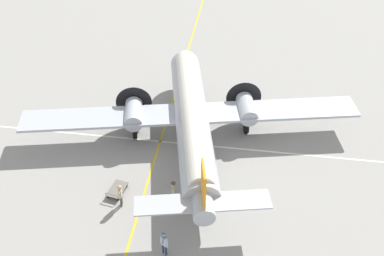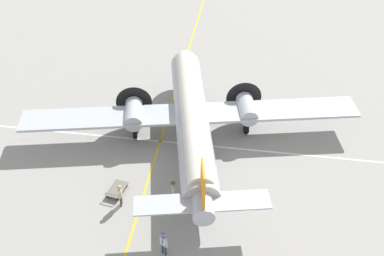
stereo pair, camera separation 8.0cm
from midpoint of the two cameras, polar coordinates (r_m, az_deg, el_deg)
name	(u,v)px [view 1 (the left image)]	position (r m, az deg, el deg)	size (l,w,h in m)	color
ground_plane	(192,144)	(36.17, -0.06, -1.93)	(300.00, 300.00, 0.00)	gray
apron_line_eastwest	(160,141)	(36.52, -3.86, -1.57)	(120.00, 0.16, 0.01)	gold
apron_line_northsouth	(192,144)	(36.16, -0.07, -1.94)	(0.16, 120.00, 0.01)	silver
airliner_main	(192,115)	(34.96, -0.11, 1.50)	(18.53, 25.00, 5.47)	#ADB2BC
crew_foreground	(164,242)	(28.49, -3.40, -13.33)	(0.40, 0.51, 1.72)	navy
passenger_boarding	(173,190)	(31.11, -2.29, -7.39)	(0.60, 0.37, 1.81)	#473D2D
ramp_agent	(120,193)	(31.33, -8.57, -7.66)	(0.59, 0.28, 1.75)	#473D2D
suitcase_near_door	(150,200)	(31.81, -5.05, -8.49)	(0.34, 0.14, 0.58)	brown
suitcase_upright_spare	(152,201)	(31.76, -4.89, -8.60)	(0.35, 0.16, 0.56)	#232328
baggage_cart	(117,190)	(32.73, -8.93, -7.22)	(1.76, 1.22, 0.56)	#6B665B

